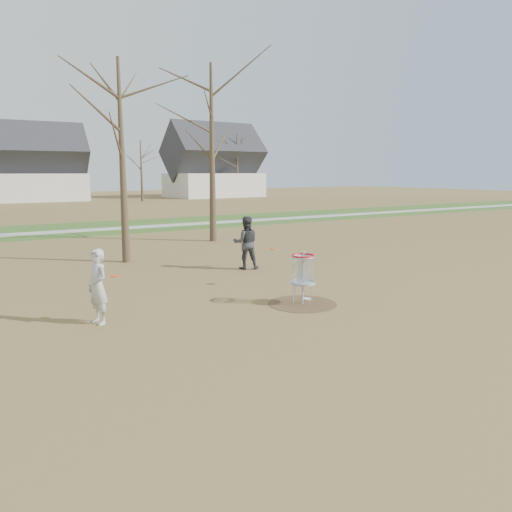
{
  "coord_description": "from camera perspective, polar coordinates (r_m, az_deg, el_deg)",
  "views": [
    {
      "loc": [
        -7.7,
        -10.1,
        3.41
      ],
      "look_at": [
        -0.5,
        1.5,
        1.1
      ],
      "focal_mm": 35.0,
      "sensor_mm": 36.0,
      "label": 1
    }
  ],
  "objects": [
    {
      "name": "player_throwing",
      "position": [
        17.61,
        -1.16,
        1.53
      ],
      "size": [
        1.12,
        1.02,
        1.87
      ],
      "primitive_type": "imported",
      "rotation": [
        0.0,
        0.0,
        2.72
      ],
      "color": "#333338",
      "rests_on": "ground"
    },
    {
      "name": "player_standing",
      "position": [
        11.79,
        -17.65,
        -3.36
      ],
      "size": [
        0.55,
        0.71,
        1.71
      ],
      "primitive_type": "imported",
      "rotation": [
        0.0,
        0.0,
        -1.32
      ],
      "color": "#B6B6B6",
      "rests_on": "ground"
    },
    {
      "name": "discs_in_play",
      "position": [
        13.18,
        -5.46,
        -0.48
      ],
      "size": [
        5.26,
        1.35,
        0.09
      ],
      "color": "#DA420B",
      "rests_on": "ground"
    },
    {
      "name": "green_band",
      "position": [
        32.22,
        -17.84,
        3.07
      ],
      "size": [
        160.0,
        8.0,
        0.01
      ],
      "primitive_type": "cube",
      "color": "#2D5119",
      "rests_on": "ground"
    },
    {
      "name": "dirt_circle",
      "position": [
        13.14,
        5.33,
        -5.45
      ],
      "size": [
        1.8,
        1.8,
        0.01
      ],
      "primitive_type": "cylinder",
      "color": "#47331E",
      "rests_on": "ground"
    },
    {
      "name": "houses_row",
      "position": [
        63.8,
        -21.24,
        9.06
      ],
      "size": [
        56.51,
        10.01,
        7.26
      ],
      "color": "silver",
      "rests_on": "ground"
    },
    {
      "name": "footpath",
      "position": [
        31.25,
        -17.39,
        2.93
      ],
      "size": [
        160.0,
        1.5,
        0.01
      ],
      "primitive_type": "cube",
      "color": "#9E9E99",
      "rests_on": "green_band"
    },
    {
      "name": "disc_grounded",
      "position": [
        13.6,
        5.83,
        -4.87
      ],
      "size": [
        0.22,
        0.22,
        0.02
      ],
      "primitive_type": "cylinder",
      "color": "white",
      "rests_on": "dirt_circle"
    },
    {
      "name": "disc_golf_basket",
      "position": [
        12.94,
        5.39,
        -1.56
      ],
      "size": [
        0.64,
        0.64,
        1.35
      ],
      "color": "#9EA3AD",
      "rests_on": "ground"
    },
    {
      "name": "ground",
      "position": [
        13.15,
        5.33,
        -5.47
      ],
      "size": [
        160.0,
        160.0,
        0.0
      ],
      "primitive_type": "plane",
      "color": "brown",
      "rests_on": "ground"
    },
    {
      "name": "bare_trees",
      "position": [
        46.89,
        -20.56,
        11.37
      ],
      "size": [
        52.62,
        44.98,
        9.0
      ],
      "color": "#382B1E",
      "rests_on": "ground"
    }
  ]
}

